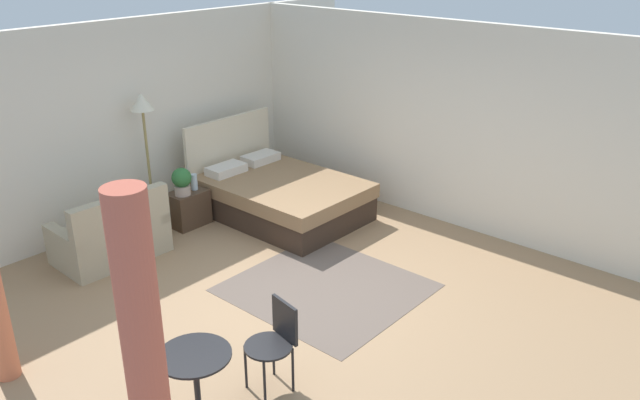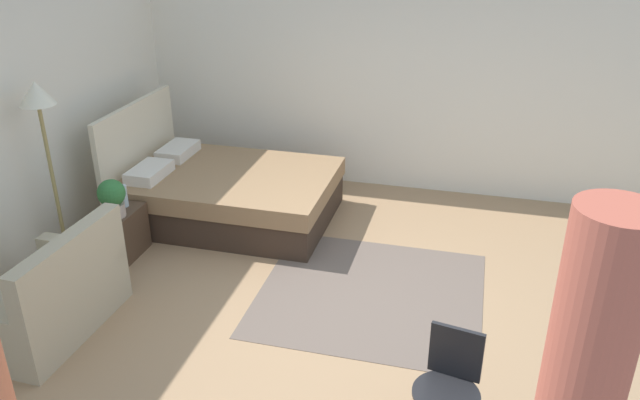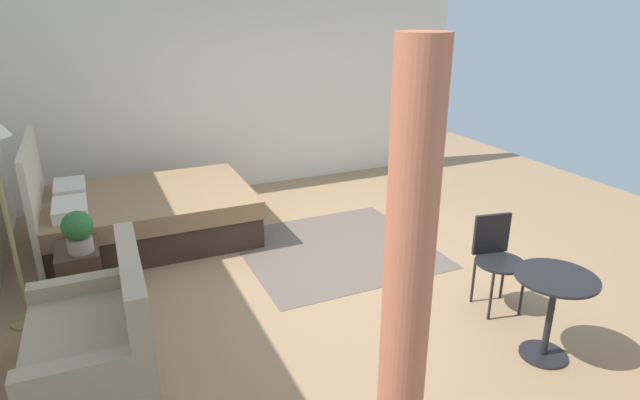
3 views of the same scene
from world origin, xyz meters
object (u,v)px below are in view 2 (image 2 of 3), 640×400
(potted_plant, at_px, (112,197))
(bed, at_px, (225,192))
(couch, at_px, (48,299))
(nightstand, at_px, (120,233))
(cafe_chair_near_window, at_px, (450,379))
(floor_lamp, at_px, (40,114))
(vase, at_px, (123,196))

(potted_plant, bearing_deg, bed, -28.89)
(potted_plant, bearing_deg, couch, -177.50)
(nightstand, distance_m, potted_plant, 0.45)
(potted_plant, bearing_deg, cafe_chair_near_window, -115.21)
(potted_plant, bearing_deg, nightstand, 22.37)
(bed, distance_m, potted_plant, 1.38)
(cafe_chair_near_window, bearing_deg, couch, 82.87)
(bed, xyz_separation_m, potted_plant, (-1.16, 0.64, 0.38))
(bed, bearing_deg, nightstand, 147.29)
(nightstand, distance_m, floor_lamp, 1.36)
(cafe_chair_near_window, bearing_deg, bed, 44.14)
(bed, distance_m, cafe_chair_near_window, 3.76)
(bed, relative_size, vase, 10.15)
(bed, relative_size, floor_lamp, 1.24)
(potted_plant, distance_m, floor_lamp, 0.97)
(couch, bearing_deg, nightstand, 4.20)
(couch, bearing_deg, bed, -14.46)
(couch, relative_size, cafe_chair_near_window, 1.55)
(couch, height_order, potted_plant, couch)
(bed, distance_m, floor_lamp, 2.12)
(bed, height_order, nightstand, bed)
(potted_plant, relative_size, vase, 1.69)
(nightstand, bearing_deg, couch, -175.80)
(couch, xyz_separation_m, nightstand, (1.23, 0.09, -0.04))
(nightstand, bearing_deg, vase, -6.34)
(couch, xyz_separation_m, cafe_chair_near_window, (-0.40, -3.21, 0.22))
(vase, relative_size, floor_lamp, 0.12)
(vase, bearing_deg, cafe_chair_near_window, -118.09)
(floor_lamp, xyz_separation_m, cafe_chair_near_window, (-1.37, -3.73, -1.00))
(bed, relative_size, cafe_chair_near_window, 2.73)
(bed, xyz_separation_m, floor_lamp, (-1.33, 1.12, 1.21))
(couch, bearing_deg, vase, 3.27)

